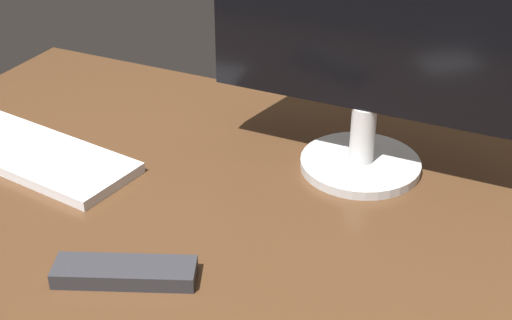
{
  "coord_description": "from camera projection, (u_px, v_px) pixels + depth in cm",
  "views": [
    {
      "loc": [
        40.04,
        -81.14,
        63.84
      ],
      "look_at": [
        -0.71,
        5.56,
        8.0
      ],
      "focal_mm": 50.64,
      "sensor_mm": 36.0,
      "label": 1
    }
  ],
  "objects": [
    {
      "name": "keyboard",
      "position": [
        34.0,
        155.0,
        1.23
      ],
      "size": [
        38.83,
        19.02,
        1.76
      ],
      "primitive_type": "cube",
      "rotation": [
        0.0,
        0.0,
        -0.14
      ],
      "color": "white",
      "rests_on": "desk"
    },
    {
      "name": "monitor",
      "position": [
        371.0,
        37.0,
        1.09
      ],
      "size": [
        51.95,
        19.98,
        41.93
      ],
      "rotation": [
        0.0,
        0.0,
        -0.0
      ],
      "color": "silver",
      "rests_on": "desk"
    },
    {
      "name": "tv_remote",
      "position": [
        125.0,
        272.0,
        0.95
      ],
      "size": [
        19.4,
        12.17,
        2.24
      ],
      "primitive_type": "cube",
      "rotation": [
        0.0,
        0.0,
        0.4
      ],
      "color": "#2D2D33",
      "rests_on": "desk"
    },
    {
      "name": "desk",
      "position": [
        245.0,
        217.0,
        1.1
      ],
      "size": [
        140.0,
        84.0,
        2.0
      ],
      "primitive_type": "cube",
      "color": "#4C301C",
      "rests_on": "ground"
    }
  ]
}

